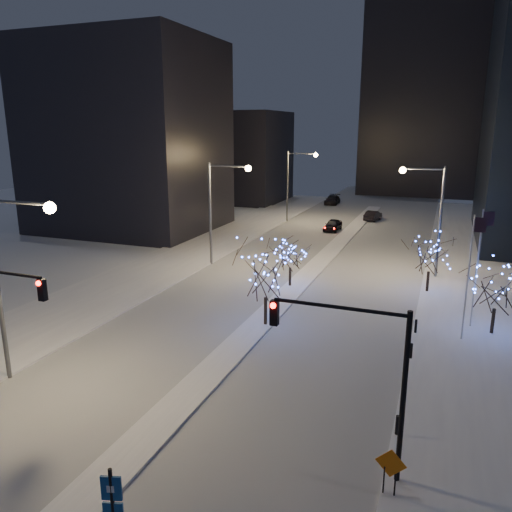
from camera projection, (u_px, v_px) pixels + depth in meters
The scene contains 24 objects.
ground at pixel (147, 438), 21.83m from camera, with size 160.00×160.00×0.00m, color white.
road at pixel (328, 254), 53.48m from camera, with size 20.00×130.00×0.02m, color #ABB0BA.
median at pixel (317, 265), 48.94m from camera, with size 2.00×80.00×0.15m, color white.
east_sidewalk at pixel (491, 322), 34.70m from camera, with size 10.00×90.00×0.15m, color white.
west_sidewalk at pixel (137, 278), 44.75m from camera, with size 8.00×90.00×0.15m, color white.
filler_west_near at pixel (128, 137), 64.71m from camera, with size 22.00×18.00×24.00m, color black.
filler_west_far at pixel (234, 157), 92.14m from camera, with size 18.00×16.00×16.00m, color black.
horizon_block at pixel (428, 87), 97.70m from camera, with size 24.00×14.00×42.00m, color black.
street_lamp_w_near at pixel (10, 265), 25.11m from camera, with size 4.40×0.56×10.00m.
street_lamp_w_mid at pixel (220, 200), 47.72m from camera, with size 4.40×0.56×10.00m.
street_lamp_w_far at pixel (295, 177), 70.32m from camera, with size 4.40×0.56×10.00m.
street_lamp_east at pixel (430, 207), 43.85m from camera, with size 3.90×0.56×10.00m.
traffic_signal_east at pixel (362, 363), 18.45m from camera, with size 5.26×0.43×7.00m.
flagpoles at pixel (475, 264), 31.60m from camera, with size 1.35×2.60×8.00m.
bollards at pixel (408, 366), 27.19m from camera, with size 0.16×12.16×0.90m.
car_near at pixel (333, 225), 65.67m from camera, with size 1.76×4.36×1.49m, color black.
car_mid at pixel (373, 216), 72.95m from camera, with size 1.53×4.38×1.44m, color black.
car_far at pixel (332, 200), 88.30m from camera, with size 2.19×5.39×1.56m, color black.
holiday_tree_median_near at pixel (266, 272), 33.23m from camera, with size 5.07×5.07×5.84m.
holiday_tree_median_far at pixel (290, 253), 41.82m from camera, with size 4.21×4.21×4.31m.
holiday_tree_plaza_near at pixel (497, 288), 31.90m from camera, with size 4.98×4.98×4.84m.
holiday_tree_plaza_far at pixel (430, 254), 40.27m from camera, with size 4.85×4.85×4.98m.
wayfinding_sign at pixel (113, 508), 14.88m from camera, with size 0.62×0.25×3.53m.
construction_sign at pixel (390, 467), 18.02m from camera, with size 1.13×0.13×1.87m.
Camera 1 is at (11.32, -16.17, 13.19)m, focal length 35.00 mm.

